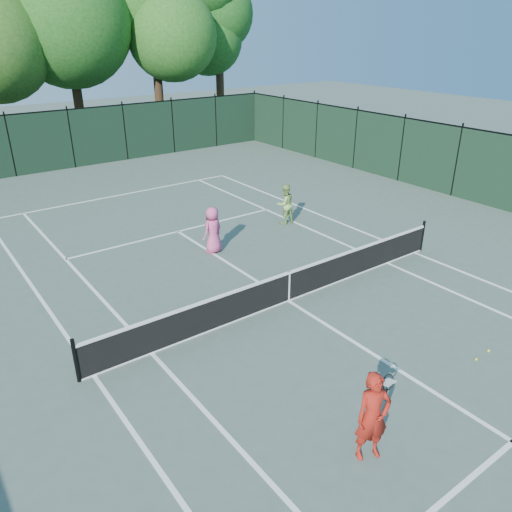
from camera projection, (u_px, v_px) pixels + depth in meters
ground at (288, 301)px, 13.77m from camera, size 90.00×90.00×0.00m
sideline_doubles_left at (94, 375)px, 10.81m from camera, size 0.10×23.77×0.01m
sideline_doubles_right at (414, 253)px, 16.72m from camera, size 0.10×23.77×0.01m
sideline_singles_left at (152, 353)px, 11.55m from camera, size 0.10×23.77×0.01m
sideline_singles_right at (387, 263)px, 15.98m from camera, size 0.10×23.77×0.01m
baseline_far at (120, 195)px, 22.47m from camera, size 10.97×0.10×0.01m
service_line_far at (178, 231)px, 18.45m from camera, size 8.23×0.10×0.01m
center_service_line at (288, 301)px, 13.77m from camera, size 0.10×12.80×0.01m
tennis_net at (289, 286)px, 13.57m from camera, size 11.69×0.09×1.06m
fence_far at (71, 139)px, 26.32m from camera, size 24.00×0.05×3.00m
tree_4 at (152, 4)px, 29.96m from camera, size 6.20×6.20×12.97m
tree_5 at (218, 14)px, 33.20m from camera, size 5.80×5.80×12.23m
coach at (373, 417)px, 8.45m from camera, size 1.06×0.60×1.73m
player_pink at (213, 230)px, 16.46m from camera, size 0.87×0.68×1.58m
player_green at (285, 204)px, 18.94m from camera, size 0.76×0.60×1.53m
loose_ball_near_cart at (489, 351)px, 11.58m from camera, size 0.07×0.07×0.07m
loose_ball_midcourt at (476, 359)px, 11.29m from camera, size 0.07×0.07×0.07m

